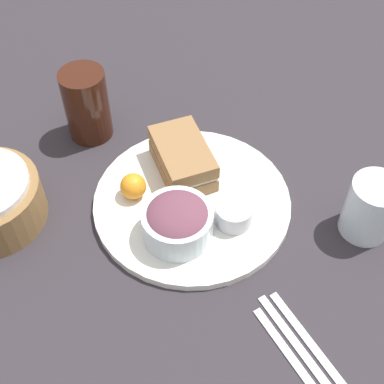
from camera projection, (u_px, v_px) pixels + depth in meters
ground_plane at (192, 205)px, 0.91m from camera, size 4.00×4.00×0.00m
plate at (192, 202)px, 0.91m from camera, size 0.33×0.33×0.01m
sandwich at (183, 158)px, 0.92m from camera, size 0.15×0.11×0.06m
salad_bowl at (177, 221)px, 0.83m from camera, size 0.11×0.11×0.07m
dressing_cup at (234, 214)px, 0.86m from camera, size 0.06×0.06×0.04m
orange_wedge at (133, 186)px, 0.89m from camera, size 0.04×0.04×0.04m
drink_glass at (87, 105)px, 0.97m from camera, size 0.08×0.08×0.14m
fork at (310, 343)px, 0.75m from camera, size 0.17×0.08×0.01m
knife at (300, 349)px, 0.75m from camera, size 0.18×0.08×0.01m
spoon at (290, 355)px, 0.74m from camera, size 0.15×0.07×0.01m
water_glass at (370, 208)px, 0.84m from camera, size 0.08×0.08×0.11m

